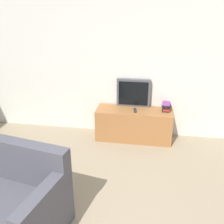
{
  "coord_description": "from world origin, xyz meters",
  "views": [
    {
      "loc": [
        0.69,
        -1.59,
        2.36
      ],
      "look_at": [
        0.09,
        2.17,
        0.75
      ],
      "focal_mm": 42.0,
      "sensor_mm": 36.0,
      "label": 1
    }
  ],
  "objects_px": {
    "tv_stand": "(134,124)",
    "television": "(133,93)",
    "book_stack": "(166,107)",
    "remote_on_stand": "(135,110)"
  },
  "relations": [
    {
      "from": "tv_stand",
      "to": "television",
      "type": "xyz_separation_m",
      "value": [
        -0.04,
        0.19,
        0.54
      ]
    },
    {
      "from": "book_stack",
      "to": "remote_on_stand",
      "type": "relative_size",
      "value": 1.22
    },
    {
      "from": "television",
      "to": "remote_on_stand",
      "type": "relative_size",
      "value": 3.27
    },
    {
      "from": "television",
      "to": "book_stack",
      "type": "height_order",
      "value": "television"
    },
    {
      "from": "book_stack",
      "to": "television",
      "type": "bearing_deg",
      "value": 168.44
    },
    {
      "from": "television",
      "to": "book_stack",
      "type": "relative_size",
      "value": 2.67
    },
    {
      "from": "television",
      "to": "book_stack",
      "type": "xyz_separation_m",
      "value": [
        0.6,
        -0.12,
        -0.18
      ]
    },
    {
      "from": "television",
      "to": "remote_on_stand",
      "type": "height_order",
      "value": "television"
    },
    {
      "from": "tv_stand",
      "to": "remote_on_stand",
      "type": "relative_size",
      "value": 7.32
    },
    {
      "from": "tv_stand",
      "to": "remote_on_stand",
      "type": "distance_m",
      "value": 0.3
    }
  ]
}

